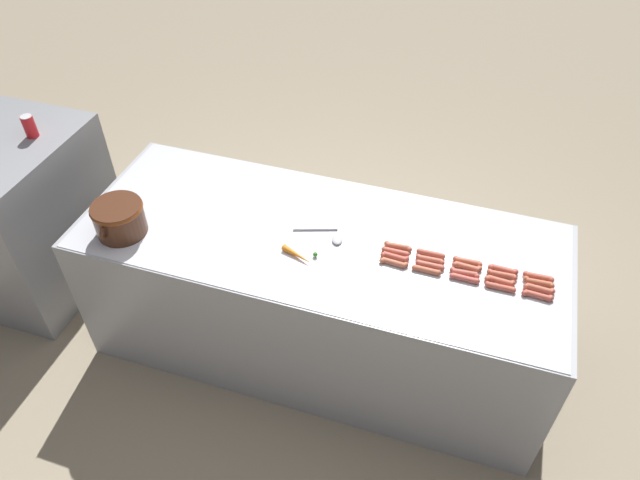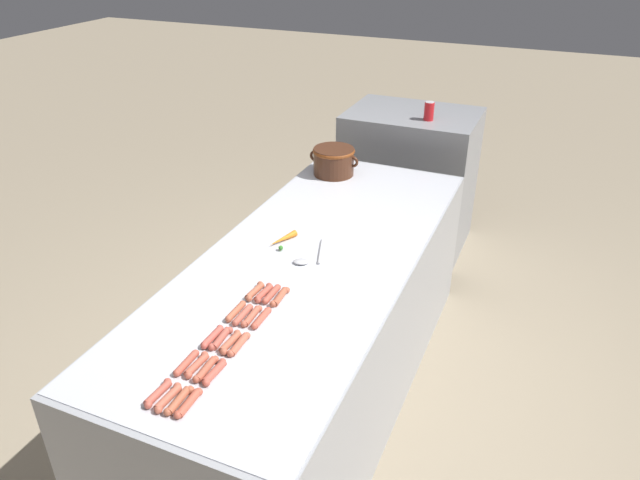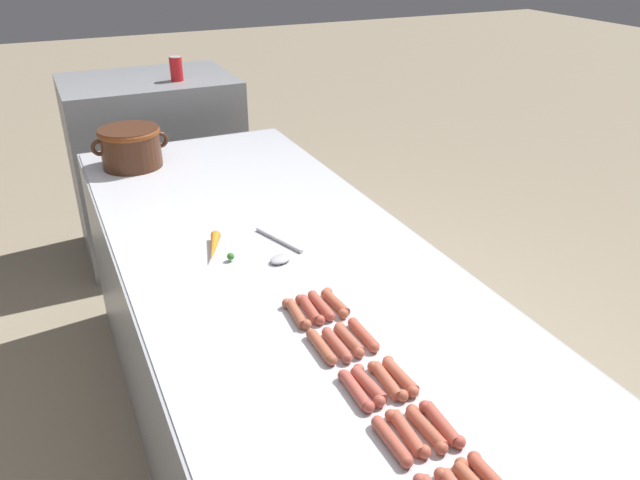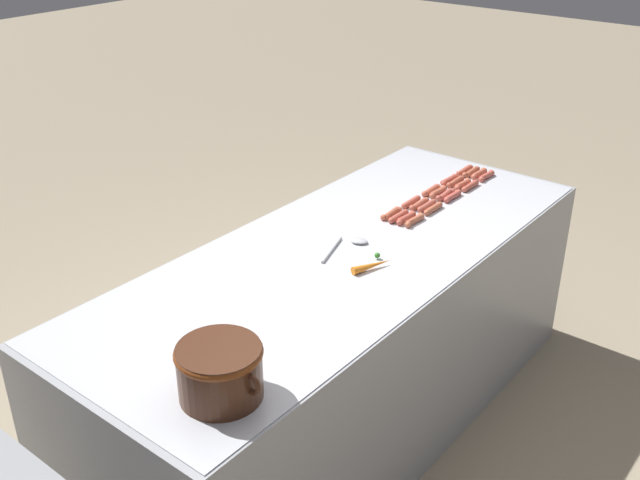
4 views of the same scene
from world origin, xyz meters
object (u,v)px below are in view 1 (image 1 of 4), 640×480
at_px(hot_dog_6, 500,281).
at_px(hot_dog_16, 503,269).
at_px(hot_dog_4, 394,263).
at_px(hot_dog_14, 395,252).
at_px(hot_dog_11, 502,275).
at_px(soda_can, 30,126).
at_px(hot_dog_0, 538,295).
at_px(hot_dog_1, 500,287).
at_px(serving_spoon, 330,236).
at_px(hot_dog_10, 539,283).
at_px(carrot, 298,255).
at_px(bean_pot, 119,217).
at_px(hot_dog_9, 395,257).
at_px(hot_dog_12, 467,267).
at_px(back_cabinet, 28,217).
at_px(hot_dog_19, 398,246).
at_px(hot_dog_13, 430,260).
at_px(hot_dog_3, 427,270).
at_px(hot_dog_17, 468,261).
at_px(hot_dog_8, 430,265).
at_px(hot_dog_2, 464,278).
at_px(hot_dog_7, 465,273).
at_px(hot_dog_15, 538,277).
at_px(hot_dog_5, 539,289).
at_px(hot_dog_18, 431,254).

relative_size(hot_dog_6, hot_dog_16, 1.00).
distance_m(hot_dog_4, hot_dog_14, 0.07).
distance_m(hot_dog_11, soda_can, 2.58).
height_order(hot_dog_0, hot_dog_1, same).
height_order(hot_dog_14, serving_spoon, hot_dog_14).
height_order(hot_dog_10, carrot, carrot).
bearing_deg(bean_pot, hot_dog_10, -82.40).
relative_size(hot_dog_9, hot_dog_14, 1.00).
height_order(hot_dog_12, soda_can, soda_can).
relative_size(hot_dog_9, bean_pot, 0.44).
xyz_separation_m(back_cabinet, hot_dog_19, (0.06, -2.21, 0.36)).
height_order(hot_dog_1, hot_dog_13, same).
distance_m(hot_dog_3, hot_dog_19, 0.20).
bearing_deg(hot_dog_17, carrot, 104.97).
relative_size(hot_dog_8, bean_pot, 0.44).
bearing_deg(serving_spoon, back_cabinet, 90.89).
bearing_deg(hot_dog_11, carrot, 100.23).
bearing_deg(hot_dog_12, hot_dog_4, 103.42).
distance_m(hot_dog_6, bean_pot, 1.82).
xyz_separation_m(hot_dog_2, hot_dog_10, (0.08, -0.32, 0.00)).
xyz_separation_m(hot_dog_7, hot_dog_8, (0.00, 0.16, 0.00)).
relative_size(hot_dog_8, hot_dog_11, 1.00).
relative_size(hot_dog_1, hot_dog_14, 1.00).
bearing_deg(soda_can, hot_dog_15, -91.72).
xyz_separation_m(hot_dog_8, hot_dog_12, (0.04, -0.16, 0.00)).
xyz_separation_m(back_cabinet, hot_dog_1, (-0.06, -2.70, 0.36)).
distance_m(hot_dog_2, hot_dog_9, 0.33).
height_order(hot_dog_0, soda_can, soda_can).
height_order(hot_dog_8, carrot, carrot).
relative_size(hot_dog_11, hot_dog_12, 1.00).
bearing_deg(carrot, hot_dog_10, -81.18).
bearing_deg(hot_dog_13, hot_dog_17, -76.25).
distance_m(hot_dog_11, hot_dog_15, 0.16).
bearing_deg(soda_can, serving_spoon, -93.57).
bearing_deg(back_cabinet, hot_dog_1, -91.31).
bearing_deg(hot_dog_8, hot_dog_4, 102.59).
height_order(hot_dog_10, bean_pot, bean_pot).
bearing_deg(carrot, hot_dog_17, -75.03).
bearing_deg(hot_dog_3, hot_dog_5, -85.36).
xyz_separation_m(hot_dog_8, hot_dog_18, (0.08, 0.01, 0.00)).
bearing_deg(hot_dog_4, hot_dog_14, 6.66).
xyz_separation_m(hot_dog_6, bean_pot, (-0.22, 1.81, 0.08)).
bearing_deg(hot_dog_1, serving_spoon, 83.72).
height_order(hot_dog_5, carrot, carrot).
height_order(hot_dog_14, hot_dog_15, same).
distance_m(hot_dog_2, soda_can, 2.42).
bearing_deg(hot_dog_17, hot_dog_13, 103.75).
xyz_separation_m(hot_dog_17, carrot, (-0.20, 0.76, 0.00)).
distance_m(hot_dog_3, hot_dog_10, 0.50).
bearing_deg(serving_spoon, soda_can, 86.43).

